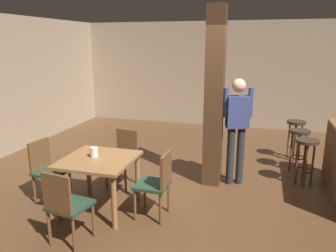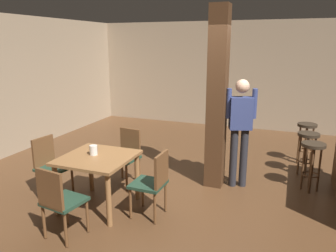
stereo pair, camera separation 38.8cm
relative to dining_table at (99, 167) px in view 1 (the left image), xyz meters
The scene contains 13 objects.
ground_plane 1.43m from the dining_table, 34.44° to the left, with size 10.80×10.80×0.00m, color #4C301C.
wall_back 5.40m from the dining_table, 78.48° to the left, with size 8.00×0.10×2.80m, color gray.
pillar 2.03m from the dining_table, 44.15° to the left, with size 0.28×0.28×2.80m, color #422816.
dining_table is the anchor object (origin of this frame).
chair_west 0.87m from the dining_table, behind, with size 0.47×0.47×0.89m.
chair_south 0.85m from the dining_table, 88.57° to the right, with size 0.48×0.48×0.89m.
chair_north 0.85m from the dining_table, 90.68° to the left, with size 0.47×0.47×0.89m.
chair_east 0.83m from the dining_table, ahead, with size 0.43×0.43×0.89m.
napkin_cup 0.21m from the dining_table, 154.69° to the left, with size 0.11×0.11×0.13m, color beige.
standing_person 2.23m from the dining_table, 39.16° to the left, with size 0.47×0.30×1.72m.
bar_stool_near 3.22m from the dining_table, 30.11° to the left, with size 0.36×0.36×0.77m.
bar_stool_mid 3.54m from the dining_table, 39.34° to the left, with size 0.36×0.36×0.76m.
bar_stool_far 3.95m from the dining_table, 46.24° to the left, with size 0.35×0.35×0.78m.
Camera 1 is at (0.98, -4.45, 2.26)m, focal length 35.00 mm.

